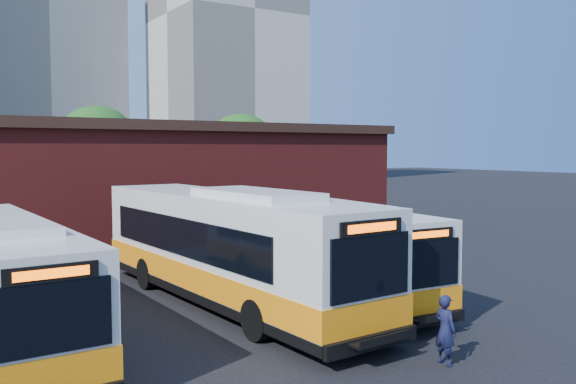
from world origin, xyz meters
TOP-DOWN VIEW (x-y plane):
  - ground at (0.00, 0.00)m, footprint 220.00×220.00m
  - bus_west at (-8.72, 3.13)m, footprint 2.87×12.21m
  - bus_midwest at (-2.01, 3.46)m, footprint 3.64×13.99m
  - bus_mideast at (1.42, 3.31)m, footprint 3.24×12.02m
  - transit_worker at (-0.24, -4.19)m, footprint 0.41×0.61m
  - depot_building at (0.00, 20.00)m, footprint 28.60×12.60m
  - tree_mid at (2.00, 34.00)m, footprint 6.56×6.56m
  - tree_east at (13.00, 31.00)m, footprint 6.24×6.24m
  - tower_right at (30.00, 68.00)m, footprint 18.00×18.00m

SIDE VIEW (x-z plane):
  - ground at x=0.00m, z-range 0.00..0.00m
  - transit_worker at x=-0.24m, z-range 0.00..1.64m
  - bus_mideast at x=1.42m, z-range -0.15..3.09m
  - bus_west at x=-8.72m, z-range -0.15..3.15m
  - bus_midwest at x=-2.01m, z-range -0.17..3.60m
  - depot_building at x=0.00m, z-range 0.06..6.46m
  - tree_east at x=13.00m, z-range 0.85..8.81m
  - tree_mid at x=2.00m, z-range 0.90..9.26m
  - tower_right at x=30.00m, z-range -0.26..48.94m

